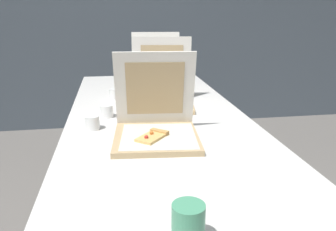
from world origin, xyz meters
The scene contains 9 objects.
wall_back centered at (0.00, 2.70, 1.30)m, with size 10.00×0.10×2.60m, color #4C5660.
table centered at (0.00, 0.61, 0.68)m, with size 0.87×2.23×0.72m.
pizza_box_front centered at (-0.05, 0.33, 0.77)m, with size 0.36×0.36×0.34m.
pizza_box_middle centered at (0.05, 0.85, 0.78)m, with size 0.38×0.39×0.36m.
pizza_box_back centered at (0.07, 1.28, 0.78)m, with size 0.38×0.44×0.35m.
cup_white_mid centered at (-0.25, 0.65, 0.75)m, with size 0.06×0.06×0.06m, color white.
cup_white_far centered at (-0.21, 1.00, 0.75)m, with size 0.06×0.06×0.06m, color white.
cup_white_near_center centered at (-0.31, 0.49, 0.75)m, with size 0.06×0.06×0.06m, color white.
cup_printed_front centered at (-0.06, -0.33, 0.77)m, with size 0.07×0.07×0.10m, color #4C9E75.
Camera 1 is at (-0.21, -0.96, 1.23)m, focal length 36.64 mm.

